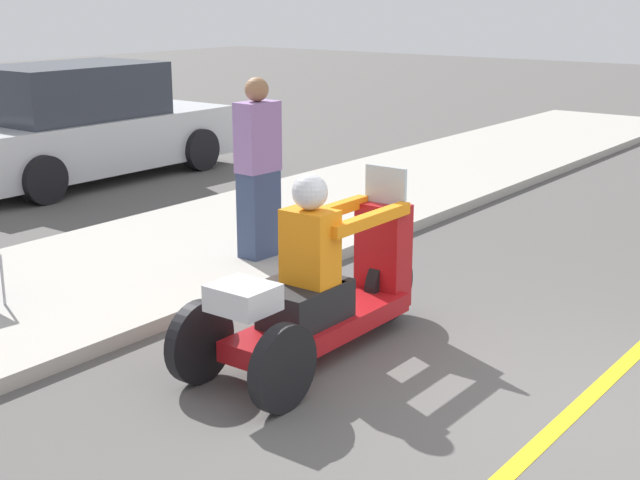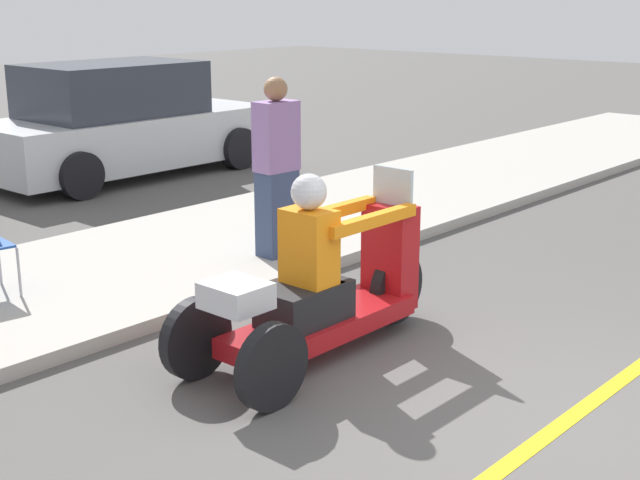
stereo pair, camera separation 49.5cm
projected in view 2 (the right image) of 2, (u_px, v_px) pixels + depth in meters
name	position (u px, v px, depth m)	size (l,w,h in m)	color
ground_plane	(557.00, 428.00, 5.60)	(60.00, 60.00, 0.00)	#565451
lane_stripe	(549.00, 434.00, 5.52)	(24.00, 0.12, 0.01)	gold
sidewalk_strip	(118.00, 272.00, 8.53)	(28.00, 2.80, 0.12)	#B2ADA3
motorcycle_trike	(321.00, 292.00, 6.61)	(2.43, 0.85, 1.41)	black
spectator_with_child	(277.00, 171.00, 8.66)	(0.43, 0.27, 1.76)	#38476B
parked_car_lot_left	(122.00, 124.00, 13.15)	(4.41, 1.99, 1.67)	silver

